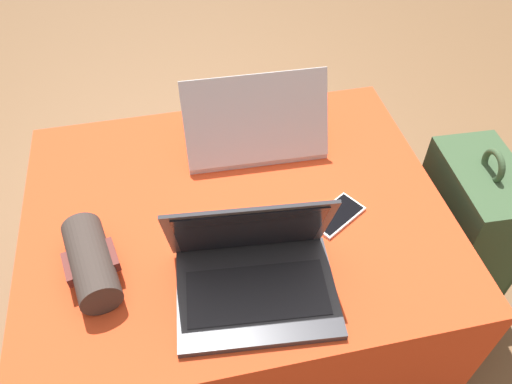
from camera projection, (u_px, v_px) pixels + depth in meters
ground_plane at (240, 310)px, 1.53m from camera, size 14.00×14.00×0.00m
ottoman at (238, 266)px, 1.36m from camera, size 0.99×0.80×0.48m
laptop_near at (253, 271)px, 1.00m from camera, size 0.34×0.27×0.24m
laptop_far at (254, 130)px, 1.30m from camera, size 0.37×0.24×0.22m
cell_phone at (337, 215)px, 1.16m from camera, size 0.15×0.13×0.01m
backpack at (463, 235)px, 1.43m from camera, size 0.24×0.31×0.56m
wrist_brace at (91, 262)px, 1.03m from camera, size 0.13×0.22×0.08m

